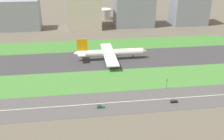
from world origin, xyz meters
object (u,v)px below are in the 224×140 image
at_px(airliner, 109,53).
at_px(fuel_tank_east, 142,12).
at_px(fuel_tank_centre, 123,12).
at_px(terminal_building, 19,15).
at_px(car_3, 174,101).
at_px(fuel_tank_west, 104,14).
at_px(hangar_building, 84,6).
at_px(traffic_light, 167,83).
at_px(car_1, 100,107).
at_px(cargo_warehouse, 189,4).
at_px(office_tower, 134,7).

relative_size(airliner, fuel_tank_east, 2.92).
bearing_deg(airliner, fuel_tank_centre, 75.72).
bearing_deg(airliner, terminal_building, 129.96).
distance_m(airliner, car_3, 83.98).
relative_size(fuel_tank_west, fuel_tank_east, 0.93).
height_order(airliner, fuel_tank_centre, airliner).
bearing_deg(hangar_building, terminal_building, 180.00).
height_order(airliner, traffic_light, airliner).
relative_size(car_1, traffic_light, 0.61).
bearing_deg(car_3, airliner, -68.54).
height_order(car_3, traffic_light, traffic_light).
bearing_deg(car_1, cargo_warehouse, -125.25).
xyz_separation_m(airliner, fuel_tank_centre, (40.48, 159.00, 2.72)).
height_order(hangar_building, fuel_tank_east, hangar_building).
xyz_separation_m(airliner, car_1, (-15.59, -78.00, -5.31)).
bearing_deg(fuel_tank_east, car_3, -99.17).
height_order(traffic_light, fuel_tank_centre, fuel_tank_centre).
height_order(airliner, office_tower, office_tower).
bearing_deg(hangar_building, car_3, -75.93).
xyz_separation_m(airliner, hangar_building, (-17.45, 114.00, 20.21)).
xyz_separation_m(airliner, fuel_tank_east, (68.90, 159.00, 1.73)).
height_order(traffic_light, office_tower, office_tower).
height_order(car_3, hangar_building, hangar_building).
relative_size(traffic_light, fuel_tank_centre, 0.38).
xyz_separation_m(car_3, hangar_building, (-48.11, 192.00, 25.51)).
bearing_deg(office_tower, fuel_tank_centre, 97.16).
height_order(car_1, hangar_building, hangar_building).
relative_size(airliner, traffic_light, 9.03).
bearing_deg(car_1, fuel_tank_west, -96.80).
distance_m(airliner, cargo_warehouse, 166.71).
height_order(traffic_light, terminal_building, terminal_building).
bearing_deg(fuel_tank_centre, car_1, -103.31).
xyz_separation_m(hangar_building, office_tower, (63.58, 0.00, -2.19)).
relative_size(car_3, terminal_building, 0.09).
relative_size(car_1, fuel_tank_west, 0.21).
xyz_separation_m(car_1, fuel_tank_centre, (56.07, 237.00, 8.02)).
bearing_deg(hangar_building, fuel_tank_centre, 37.84).
height_order(terminal_building, office_tower, office_tower).
relative_size(fuel_tank_centre, fuel_tank_east, 0.84).
bearing_deg(fuel_tank_west, car_1, -96.80).
distance_m(traffic_light, fuel_tank_east, 222.12).
xyz_separation_m(car_1, car_3, (46.25, 0.00, 0.00)).
xyz_separation_m(office_tower, cargo_warehouse, (73.96, 0.00, 1.35)).
height_order(hangar_building, office_tower, hangar_building).
height_order(hangar_building, fuel_tank_centre, hangar_building).
relative_size(airliner, fuel_tank_west, 3.12).
height_order(airliner, fuel_tank_east, airliner).
bearing_deg(car_3, cargo_warehouse, -114.98).
bearing_deg(hangar_building, fuel_tank_east, 27.53).
bearing_deg(cargo_warehouse, terminal_building, 180.00).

